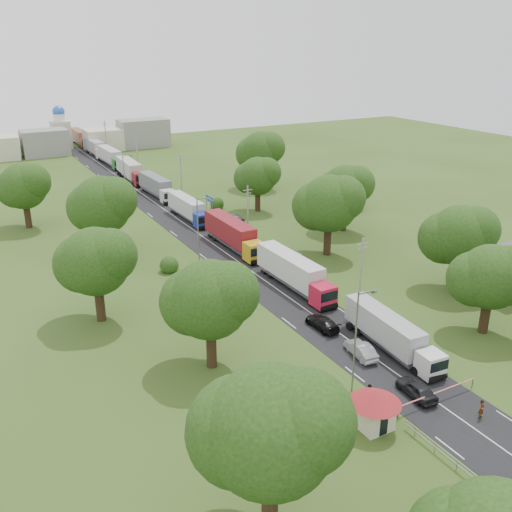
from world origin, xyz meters
TOP-DOWN VIEW (x-y plane):
  - ground at (0.00, 0.00)m, footprint 260.00×260.00m
  - road at (0.00, 20.00)m, footprint 8.00×200.00m
  - boom_barrier at (-1.36, -25.00)m, footprint 9.22×0.35m
  - guard_booth at (-7.20, -25.00)m, footprint 4.40×4.40m
  - guard_rail at (-5.00, -35.00)m, footprint 0.10×17.00m
  - info_sign at (5.20, 35.00)m, footprint 0.12×3.10m
  - pole_1 at (5.50, -7.00)m, footprint 1.60×0.24m
  - pole_2 at (5.50, 21.00)m, footprint 1.60×0.24m
  - pole_3 at (5.50, 49.00)m, footprint 1.60×0.24m
  - pole_4 at (5.50, 77.00)m, footprint 1.60×0.24m
  - pole_5 at (5.50, 105.00)m, footprint 1.60×0.24m
  - lamp_0 at (-5.35, -20.00)m, footprint 2.03×0.22m
  - lamp_1 at (-5.35, 15.00)m, footprint 2.03×0.22m
  - lamp_2 at (-5.35, 50.00)m, footprint 2.03×0.22m
  - tree_2 at (13.99, -17.86)m, footprint 8.00×8.00m
  - tree_3 at (19.99, -7.84)m, footprint 8.80×8.80m
  - tree_4 at (12.99, 10.17)m, footprint 9.60×9.60m
  - tree_5 at (21.99, 18.16)m, footprint 8.80×8.80m
  - tree_6 at (14.99, 35.14)m, footprint 8.00×8.00m
  - tree_7 at (23.99, 50.17)m, footprint 9.60×9.60m
  - tree_9 at (-20.01, -29.83)m, footprint 9.60×9.60m
  - tree_10 at (-15.01, -9.84)m, footprint 8.80×8.80m
  - tree_11 at (-22.01, 5.16)m, footprint 8.80×8.80m
  - tree_12 at (-16.01, 25.17)m, footprint 9.60×9.60m
  - tree_13 at (-24.01, 45.16)m, footprint 8.80×8.80m
  - house_cream at (30.00, 30.00)m, footprint 10.08×10.08m
  - distant_town at (0.68, 110.00)m, footprint 52.00×8.00m
  - church at (-4.00, 118.00)m, footprint 5.00×5.00m
  - truck_0 at (2.33, -15.94)m, footprint 3.07×13.60m
  - truck_1 at (2.07, 1.96)m, footprint 2.84×15.20m
  - truck_2 at (1.93, 19.10)m, footprint 2.79×15.65m
  - truck_3 at (1.62, 36.27)m, footprint 2.63×13.81m
  - truck_4 at (2.02, 53.88)m, footprint 3.04×14.62m
  - truck_5 at (1.66, 70.46)m, footprint 3.19×15.77m
  - truck_6 at (2.10, 88.41)m, footprint 2.97×15.13m
  - truck_7 at (1.89, 103.41)m, footprint 2.86×15.03m
  - truck_8 at (2.06, 122.21)m, footprint 2.95×15.69m
  - car_lane_front at (-1.00, -23.50)m, footprint 2.14×4.55m
  - car_lane_mid at (-1.00, -15.60)m, footprint 2.13×4.62m
  - car_lane_rear at (-1.00, -8.81)m, footprint 2.03×4.80m
  - car_verge_near at (6.70, 8.91)m, footprint 3.43×6.20m
  - car_verge_far at (8.00, 30.85)m, footprint 2.32×4.78m
  - pedestrian_near at (1.60, -28.50)m, footprint 0.73×0.61m
  - pedestrian_booth at (-5.15, -22.00)m, footprint 0.79×0.91m

SIDE VIEW (x-z plane):
  - ground at x=0.00m, z-range 0.00..0.00m
  - road at x=0.00m, z-range -0.02..0.02m
  - guard_rail at x=-5.00m, z-range -0.85..0.85m
  - car_lane_rear at x=-1.00m, z-range 0.00..1.38m
  - car_lane_mid at x=-1.00m, z-range 0.00..1.47m
  - car_lane_front at x=-1.00m, z-range 0.00..1.51m
  - car_verge_far at x=8.00m, z-range 0.00..1.57m
  - pedestrian_booth at x=-5.15m, z-range 0.00..1.62m
  - car_verge_near at x=6.70m, z-range 0.00..1.64m
  - pedestrian_near at x=1.60m, z-range 0.00..1.71m
  - boom_barrier at x=-1.36m, z-range 0.30..1.48m
  - truck_0 at x=2.33m, z-range 0.11..3.87m
  - truck_3 at x=1.62m, z-range 0.12..3.94m
  - truck_4 at x=2.02m, z-range 0.12..4.17m
  - guard_booth at x=-7.20m, z-range 0.44..3.89m
  - truck_7 at x=1.89m, z-range 0.13..4.29m
  - truck_6 at x=2.10m, z-range 0.13..4.31m
  - truck_1 at x=2.07m, z-range 0.13..4.34m
  - truck_2 at x=1.93m, z-range 0.13..4.47m
  - truck_8 at x=2.06m, z-range 0.13..4.48m
  - truck_5 at x=1.66m, z-range 0.13..4.50m
  - info_sign at x=5.20m, z-range 0.95..5.05m
  - distant_town at x=0.68m, z-range -0.51..7.49m
  - house_cream at x=30.00m, z-range 0.74..6.54m
  - pole_1 at x=5.50m, z-range 0.18..9.18m
  - pole_2 at x=5.50m, z-range 0.18..9.18m
  - pole_3 at x=5.50m, z-range 0.18..9.18m
  - pole_4 at x=5.50m, z-range 0.18..9.18m
  - pole_5 at x=5.50m, z-range 0.18..9.18m
  - church at x=-4.00m, z-range -0.76..11.54m
  - lamp_0 at x=-5.35m, z-range 0.55..10.55m
  - lamp_1 at x=-5.35m, z-range 0.55..10.55m
  - lamp_2 at x=-5.35m, z-range 0.55..10.55m
  - tree_2 at x=13.99m, z-range 1.55..11.65m
  - tree_6 at x=14.99m, z-range 1.55..11.65m
  - tree_3 at x=19.99m, z-range 1.69..12.76m
  - tree_5 at x=21.99m, z-range 1.69..12.76m
  - tree_10 at x=-15.01m, z-range 1.69..12.76m
  - tree_11 at x=-22.01m, z-range 1.69..12.76m
  - tree_13 at x=-24.01m, z-range 1.69..12.76m
  - tree_4 at x=12.99m, z-range 1.83..13.88m
  - tree_7 at x=23.99m, z-range 1.83..13.88m
  - tree_9 at x=-20.01m, z-range 1.83..13.88m
  - tree_12 at x=-16.01m, z-range 1.83..13.88m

